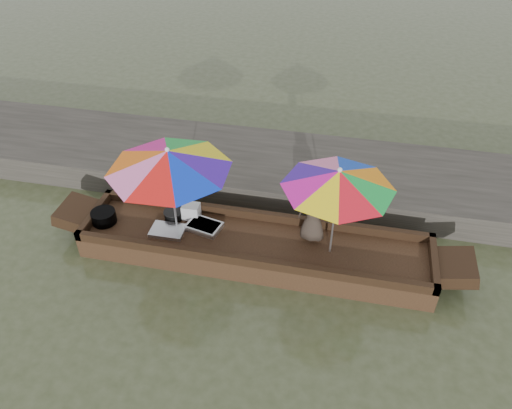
% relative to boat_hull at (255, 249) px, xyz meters
% --- Properties ---
extents(water, '(80.00, 80.00, 0.00)m').
position_rel_boat_hull_xyz_m(water, '(0.00, 0.00, -0.17)').
color(water, '#3A4223').
rests_on(water, ground).
extents(dock, '(22.00, 2.20, 0.50)m').
position_rel_boat_hull_xyz_m(dock, '(0.00, 2.20, 0.08)').
color(dock, '#2D2B26').
rests_on(dock, ground).
extents(boat_hull, '(5.56, 1.20, 0.35)m').
position_rel_boat_hull_xyz_m(boat_hull, '(0.00, 0.00, 0.00)').
color(boat_hull, black).
rests_on(boat_hull, water).
extents(cooking_pot, '(0.40, 0.40, 0.21)m').
position_rel_boat_hull_xyz_m(cooking_pot, '(-2.53, -0.07, 0.28)').
color(cooking_pot, black).
rests_on(cooking_pot, boat_hull).
extents(tray_crayfish, '(0.61, 0.49, 0.09)m').
position_rel_boat_hull_xyz_m(tray_crayfish, '(-0.87, 0.11, 0.22)').
color(tray_crayfish, silver).
rests_on(tray_crayfish, boat_hull).
extents(tray_scallop, '(0.55, 0.38, 0.06)m').
position_rel_boat_hull_xyz_m(tray_scallop, '(-1.42, -0.09, 0.21)').
color(tray_scallop, silver).
rests_on(tray_scallop, boat_hull).
extents(charcoal_grill, '(0.30, 0.30, 0.14)m').
position_rel_boat_hull_xyz_m(charcoal_grill, '(-1.44, 0.25, 0.24)').
color(charcoal_grill, black).
rests_on(charcoal_grill, boat_hull).
extents(supply_bag, '(0.29, 0.23, 0.26)m').
position_rel_boat_hull_xyz_m(supply_bag, '(-1.16, 0.34, 0.30)').
color(supply_bag, silver).
rests_on(supply_bag, boat_hull).
extents(vendor, '(0.52, 0.36, 1.02)m').
position_rel_boat_hull_xyz_m(vendor, '(0.87, 0.26, 0.69)').
color(vendor, '#372D25').
rests_on(vendor, boat_hull).
extents(umbrella_bow, '(2.44, 2.44, 1.55)m').
position_rel_boat_hull_xyz_m(umbrella_bow, '(-1.29, 0.00, 0.95)').
color(umbrella_bow, '#3C14A5').
rests_on(umbrella_bow, boat_hull).
extents(umbrella_stern, '(1.77, 1.77, 1.55)m').
position_rel_boat_hull_xyz_m(umbrella_stern, '(1.19, 0.00, 0.95)').
color(umbrella_stern, orange).
rests_on(umbrella_stern, boat_hull).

